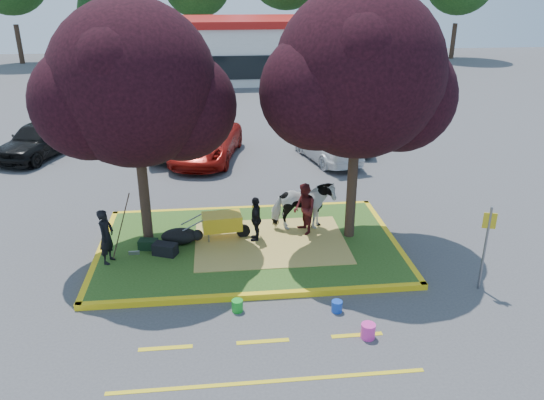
{
  "coord_description": "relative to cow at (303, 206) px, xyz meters",
  "views": [
    {
      "loc": [
        -0.78,
        -13.21,
        6.94
      ],
      "look_at": [
        0.7,
        0.5,
        1.22
      ],
      "focal_mm": 35.0,
      "sensor_mm": 36.0,
      "label": 1
    }
  ],
  "objects": [
    {
      "name": "gear_bag_green",
      "position": [
        -4.39,
        -0.73,
        -0.62
      ],
      "size": [
        0.55,
        0.39,
        0.27
      ],
      "primitive_type": "cube",
      "rotation": [
        0.0,
        0.0,
        -0.18
      ],
      "color": "black",
      "rests_on": "median_island"
    },
    {
      "name": "curb_near",
      "position": [
        -1.62,
        -3.28,
        -0.83
      ],
      "size": [
        8.3,
        0.16,
        0.15
      ],
      "primitive_type": "cube",
      "color": "yellow",
      "rests_on": "ground"
    },
    {
      "name": "tree_purple_left",
      "position": [
        -4.4,
        -0.32,
        3.45
      ],
      "size": [
        5.06,
        4.2,
        6.51
      ],
      "color": "black",
      "rests_on": "median_island"
    },
    {
      "name": "fire_lane_long",
      "position": [
        -1.62,
        -6.1,
        -0.9
      ],
      "size": [
        6.0,
        0.1,
        0.01
      ],
      "primitive_type": "cube",
      "color": "yellow",
      "rests_on": "ground"
    },
    {
      "name": "gear_bag_dark",
      "position": [
        -3.9,
        -1.12,
        -0.59
      ],
      "size": [
        0.71,
        0.56,
        0.32
      ],
      "primitive_type": "cube",
      "rotation": [
        0.0,
        0.0,
        -0.39
      ],
      "color": "black",
      "rests_on": "median_island"
    },
    {
      "name": "sign_post",
      "position": [
        3.8,
        -3.4,
        0.4
      ],
      "size": [
        0.3,
        0.12,
        2.16
      ],
      "rotation": [
        0.0,
        0.0,
        -0.29
      ],
      "color": "slate",
      "rests_on": "ground"
    },
    {
      "name": "straw_bedding",
      "position": [
        -1.02,
        -0.7,
        -0.75
      ],
      "size": [
        4.2,
        3.0,
        0.01
      ],
      "primitive_type": "cube",
      "color": "#D6C458",
      "rests_on": "median_island"
    },
    {
      "name": "bucket_pink",
      "position": [
        0.58,
        -5.0,
        -0.74
      ],
      "size": [
        0.35,
        0.35,
        0.33
      ],
      "primitive_type": "cylinder",
      "rotation": [
        0.0,
        0.0,
        0.16
      ],
      "color": "#F536AB",
      "rests_on": "ground"
    },
    {
      "name": "ground",
      "position": [
        -1.62,
        -0.7,
        -0.9
      ],
      "size": [
        90.0,
        90.0,
        0.0
      ],
      "primitive_type": "plane",
      "color": "#424244",
      "rests_on": "ground"
    },
    {
      "name": "fire_lane_stripe_c",
      "position": [
        0.38,
        -4.9,
        -0.9
      ],
      "size": [
        1.1,
        0.12,
        0.01
      ],
      "primitive_type": "cube",
      "color": "yellow",
      "rests_on": "ground"
    },
    {
      "name": "bucket_blue",
      "position": [
        0.14,
        -4.0,
        -0.77
      ],
      "size": [
        0.25,
        0.25,
        0.27
      ],
      "primitive_type": "cylinder",
      "rotation": [
        0.0,
        0.0,
        0.02
      ],
      "color": "#1742B8",
      "rests_on": "ground"
    },
    {
      "name": "visitor_b",
      "position": [
        -1.41,
        -0.5,
        -0.1
      ],
      "size": [
        0.4,
        0.79,
        1.3
      ],
      "primitive_type": "imported",
      "rotation": [
        0.0,
        0.0,
        -1.68
      ],
      "color": "black",
      "rests_on": "median_island"
    },
    {
      "name": "cow",
      "position": [
        0.0,
        0.0,
        0.0
      ],
      "size": [
        1.79,
        0.83,
        1.51
      ],
      "primitive_type": "imported",
      "rotation": [
        0.0,
        0.0,
        1.58
      ],
      "color": "white",
      "rests_on": "median_island"
    },
    {
      "name": "car_grey",
      "position": [
        3.65,
        8.55,
        -0.23
      ],
      "size": [
        2.08,
        4.29,
        1.36
      ],
      "primitive_type": "imported",
      "rotation": [
        0.0,
        0.0,
        -0.16
      ],
      "color": "#585C60",
      "rests_on": "ground"
    },
    {
      "name": "fire_lane_stripe_b",
      "position": [
        -1.62,
        -4.9,
        -0.9
      ],
      "size": [
        1.1,
        0.12,
        0.01
      ],
      "primitive_type": "cube",
      "color": "yellow",
      "rests_on": "ground"
    },
    {
      "name": "median_island",
      "position": [
        -1.62,
        -0.7,
        -0.83
      ],
      "size": [
        8.0,
        5.0,
        0.15
      ],
      "primitive_type": "cube",
      "color": "#2D5219",
      "rests_on": "ground"
    },
    {
      "name": "car_silver",
      "position": [
        -4.67,
        8.7,
        -0.13
      ],
      "size": [
        2.34,
        4.93,
        1.56
      ],
      "primitive_type": "imported",
      "rotation": [
        0.0,
        0.0,
        3.29
      ],
      "color": "#94969B",
      "rests_on": "ground"
    },
    {
      "name": "car_white",
      "position": [
        2.17,
        6.81,
        -0.31
      ],
      "size": [
        2.58,
        4.36,
        1.19
      ],
      "primitive_type": "imported",
      "rotation": [
        0.0,
        0.0,
        3.38
      ],
      "color": "white",
      "rests_on": "ground"
    },
    {
      "name": "car_black",
      "position": [
        -9.86,
        8.68,
        -0.15
      ],
      "size": [
        3.2,
        4.79,
        1.52
      ],
      "primitive_type": "imported",
      "rotation": [
        0.0,
        0.0,
        -0.35
      ],
      "color": "black",
      "rests_on": "ground"
    },
    {
      "name": "fire_lane_stripe_a",
      "position": [
        -3.62,
        -4.9,
        -0.9
      ],
      "size": [
        1.1,
        0.12,
        0.01
      ],
      "primitive_type": "cube",
      "color": "yellow",
      "rests_on": "ground"
    },
    {
      "name": "curb_right",
      "position": [
        2.46,
        -0.7,
        -0.83
      ],
      "size": [
        0.16,
        5.3,
        0.15
      ],
      "primitive_type": "cube",
      "color": "yellow",
      "rests_on": "ground"
    },
    {
      "name": "calf",
      "position": [
        -3.54,
        -0.5,
        -0.53
      ],
      "size": [
        1.14,
        0.82,
        0.44
      ],
      "primitive_type": "ellipsoid",
      "rotation": [
        0.0,
        0.0,
        0.26
      ],
      "color": "black",
      "rests_on": "median_island"
    },
    {
      "name": "retail_building",
      "position": [
        0.38,
        27.28,
        1.35
      ],
      "size": [
        20.4,
        8.4,
        4.4
      ],
      "color": "silver",
      "rests_on": "ground"
    },
    {
      "name": "curb_far",
      "position": [
        -1.62,
        1.88,
        -0.83
      ],
      "size": [
        8.3,
        0.16,
        0.15
      ],
      "primitive_type": "cube",
      "color": "yellow",
      "rests_on": "ground"
    },
    {
      "name": "visitor_a",
      "position": [
        0.01,
        -0.21,
        -0.0
      ],
      "size": [
        0.72,
        0.84,
        1.5
      ],
      "primitive_type": "imported",
      "rotation": [
        0.0,
        0.0,
        -1.34
      ],
      "color": "#4F1619",
      "rests_on": "median_island"
    },
    {
      "name": "wheelbarrow",
      "position": [
        -2.34,
        -0.31,
        -0.25
      ],
      "size": [
        1.96,
        0.75,
        0.74
      ],
      "rotation": [
        0.0,
        0.0,
        0.1
      ],
      "color": "black",
      "rests_on": "median_island"
    },
    {
      "name": "tree_purple_right",
      "position": [
        1.3,
        -0.52,
        3.66
      ],
      "size": [
        5.3,
        4.4,
        6.82
      ],
      "color": "black",
      "rests_on": "median_island"
    },
    {
      "name": "handler",
      "position": [
        -5.32,
        -1.36,
        -0.02
      ],
      "size": [
        0.49,
        0.61,
        1.47
      ],
      "primitive_type": "imported",
      "rotation": [
        0.0,
        0.0,
        1.28
      ],
      "color": "black",
      "rests_on": "median_island"
    },
    {
      "name": "curb_left",
      "position": [
        -5.7,
        -0.7,
        -0.83
      ],
      "size": [
        0.16,
        5.3,
        0.15
      ],
      "primitive_type": "cube",
      "color": "yellow",
      "rests_on": "ground"
    },
    {
      "name": "car_red",
      "position": [
        -2.86,
        7.53,
        -0.19
      ],
      "size": [
        3.4,
        5.53,
        1.43
      ],
      "primitive_type": "imported",
      "rotation": [
        0.0,
        0.0,
        -0.21
      ],
      "color": "maroon",
      "rests_on": "ground"
    },
    {
      "name": "bucket_green",
      "position": [
        -2.09,
        -3.73,
        -0.77
      ],
      "size": [
        0.26,
        0.26,
        0.28
      ],
      "primitive_type": "cylinder",
      "rotation": [
        0.0,
        0.0,
        0.01
      ],
      "color": "green",
      "rests_on": "ground"
    }
  ]
}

